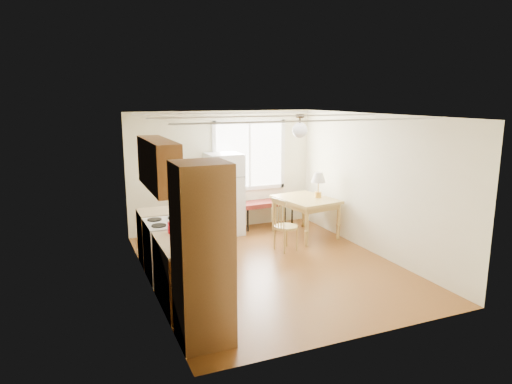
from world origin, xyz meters
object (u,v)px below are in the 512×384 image
refrigerator (224,194)px  chair (282,222)px  bench (267,204)px  dining_table (305,203)px

refrigerator → chair: refrigerator is taller
refrigerator → bench: (1.01, 0.10, -0.32)m
bench → chair: chair is taller
bench → refrigerator: bearing=-177.4°
refrigerator → bench: refrigerator is taller
refrigerator → dining_table: (1.46, -0.79, -0.15)m
refrigerator → bench: size_ratio=1.32×
dining_table → refrigerator: bearing=142.2°
refrigerator → dining_table: 1.67m
chair → dining_table: bearing=25.6°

